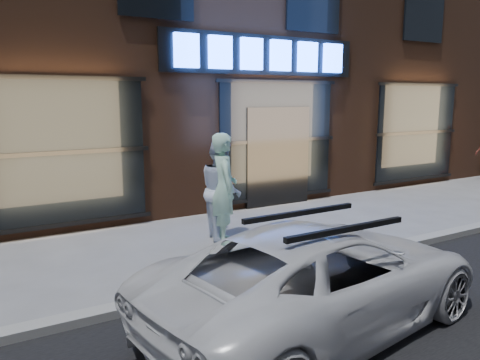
{
  "coord_description": "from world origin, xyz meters",
  "views": [
    {
      "loc": [
        -6.53,
        -5.4,
        2.65
      ],
      "look_at": [
        -2.43,
        1.6,
        1.2
      ],
      "focal_mm": 35.0,
      "sensor_mm": 36.0,
      "label": 1
    }
  ],
  "objects": [
    {
      "name": "man_bowtie",
      "position": [
        -2.57,
        1.95,
        1.01
      ],
      "size": [
        0.65,
        0.83,
        2.02
      ],
      "primitive_type": "imported",
      "rotation": [
        0.0,
        0.0,
        1.32
      ],
      "color": "#BBF6DC",
      "rests_on": "ground"
    },
    {
      "name": "man_cap",
      "position": [
        -2.49,
        2.21,
        0.93
      ],
      "size": [
        0.89,
        1.04,
        1.86
      ],
      "primitive_type": "imported",
      "rotation": [
        0.0,
        0.0,
        1.34
      ],
      "color": "white",
      "rests_on": "ground"
    },
    {
      "name": "white_suv",
      "position": [
        -3.16,
        -1.47,
        0.61
      ],
      "size": [
        4.67,
        2.71,
        1.22
      ],
      "primitive_type": "imported",
      "rotation": [
        0.0,
        0.0,
        1.73
      ],
      "color": "silver",
      "rests_on": "ground"
    },
    {
      "name": "ground",
      "position": [
        0.0,
        0.0,
        0.0
      ],
      "size": [
        90.0,
        90.0,
        0.0
      ],
      "primitive_type": "plane",
      "color": "slate",
      "rests_on": "ground"
    },
    {
      "name": "curb",
      "position": [
        0.0,
        0.0,
        0.06
      ],
      "size": [
        60.0,
        0.25,
        0.12
      ],
      "primitive_type": "cube",
      "color": "gray",
      "rests_on": "ground"
    },
    {
      "name": "storefront_building",
      "position": [
        -0.0,
        7.99,
        5.15
      ],
      "size": [
        30.2,
        8.28,
        10.3
      ],
      "color": "#54301E",
      "rests_on": "ground"
    }
  ]
}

